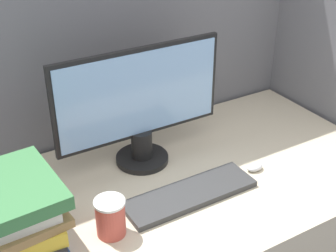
{
  "coord_description": "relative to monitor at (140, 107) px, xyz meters",
  "views": [
    {
      "loc": [
        -0.7,
        -0.69,
        1.71
      ],
      "look_at": [
        -0.03,
        0.44,
        0.96
      ],
      "focal_mm": 50.0,
      "sensor_mm": 36.0,
      "label": 1
    }
  ],
  "objects": [
    {
      "name": "book_stack",
      "position": [
        -0.5,
        -0.24,
        -0.09
      ],
      "size": [
        0.26,
        0.32,
        0.24
      ],
      "color": "#264C8C",
      "rests_on": "desk"
    },
    {
      "name": "monitor",
      "position": [
        0.0,
        0.0,
        0.0
      ],
      "size": [
        0.61,
        0.19,
        0.43
      ],
      "color": "black",
      "rests_on": "desk"
    },
    {
      "name": "coffee_cup",
      "position": [
        -0.25,
        -0.29,
        -0.16
      ],
      "size": [
        0.09,
        0.09,
        0.12
      ],
      "color": "#BF4C3F",
      "rests_on": "desk"
    },
    {
      "name": "mouse",
      "position": [
        0.31,
        -0.26,
        -0.2
      ],
      "size": [
        0.06,
        0.04,
        0.02
      ],
      "color": "silver",
      "rests_on": "desk"
    },
    {
      "name": "keyboard",
      "position": [
        0.04,
        -0.27,
        -0.21
      ],
      "size": [
        0.44,
        0.14,
        0.02
      ],
      "color": "#333333",
      "rests_on": "desk"
    },
    {
      "name": "cubicle_panel_rear",
      "position": [
        0.06,
        0.27,
        -0.11
      ],
      "size": [
        1.89,
        0.04,
        1.75
      ],
      "color": "slate",
      "rests_on": "ground_plane"
    }
  ]
}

